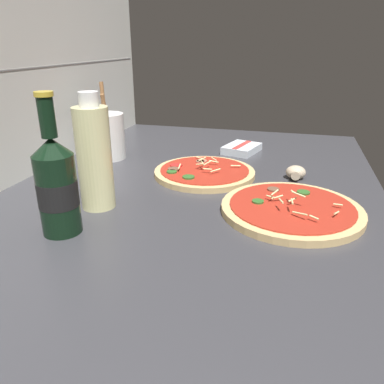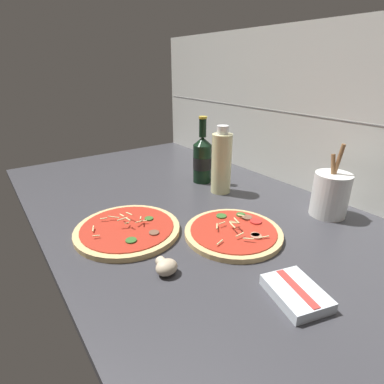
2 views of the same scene
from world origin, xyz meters
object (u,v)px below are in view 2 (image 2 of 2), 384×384
Objects in this scene: oil_bottle at (221,163)px; utensil_crock at (330,194)px; pizza_far at (234,232)px; pizza_near at (128,229)px; mushroom_left at (166,267)px; beer_bottle at (202,159)px; dish_towel at (296,293)px.

oil_bottle is 37.67cm from utensil_crock.
pizza_far is 34.03cm from utensil_crock.
pizza_near is 22.05cm from mushroom_left.
pizza_near is 47.27cm from beer_bottle.
utensil_crock is (4.82, 56.68, 5.25)cm from mushroom_left.
oil_bottle reaches higher than mushroom_left.
oil_bottle is at bearing 146.30° from pizza_far.
oil_bottle reaches higher than pizza_far.
pizza_far is 33.02cm from oil_bottle.
mushroom_left is (41.98, -42.54, -7.74)cm from beer_bottle.
utensil_crock is (26.84, 56.11, 6.16)cm from pizza_near.
beer_bottle is 1.14× the size of utensil_crock.
pizza_far is 1.86× the size of dish_towel.
oil_bottle reaches higher than utensil_crock.
mushroom_left is 57.12cm from utensil_crock.
oil_bottle is at bearing -4.25° from beer_bottle.
pizza_near is 30.12cm from pizza_far.
pizza_far reaches higher than dish_towel.
beer_bottle reaches higher than dish_towel.
oil_bottle is (-26.05, 17.37, 10.47)cm from pizza_far.
pizza_far is (18.64, 23.67, -0.02)cm from pizza_near.
pizza_near is 1.20× the size of oil_bottle.
pizza_near is 62.50cm from utensil_crock.
oil_bottle is at bearing 154.86° from dish_towel.
beer_bottle is at bearing 115.43° from pizza_near.
utensil_crock is (8.20, 32.44, 6.18)cm from pizza_far.
utensil_crock is at bearing 16.80° from beer_bottle.
dish_towel is (17.36, -39.29, -5.84)cm from utensil_crock.
beer_bottle reaches higher than mushroom_left.
dish_towel is (44.20, 16.81, 0.31)cm from pizza_near.
utensil_crock is 1.57× the size of dish_towel.
pizza_far is at bearing 164.99° from dish_towel.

